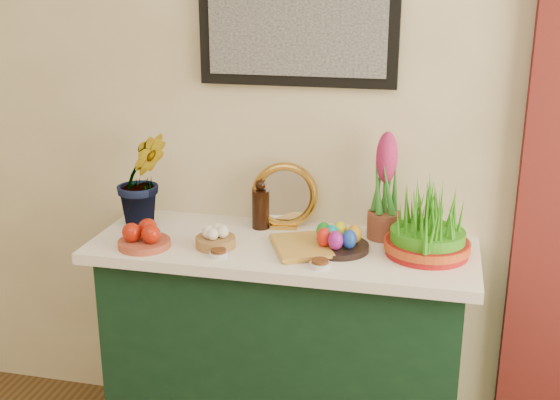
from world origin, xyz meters
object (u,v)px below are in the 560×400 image
object	(u,v)px
book	(275,248)
hyacinth_green	(142,164)
mirror	(285,196)
wheatgrass_sabzeh	(428,226)
sideboard	(283,355)

from	to	relation	value
book	hyacinth_green	bearing A→B (deg)	139.36
mirror	wheatgrass_sabzeh	distance (m)	0.57
hyacinth_green	book	xyz separation A→B (m)	(0.57, -0.17, -0.23)
wheatgrass_sabzeh	mirror	bearing A→B (deg)	163.48
hyacinth_green	wheatgrass_sabzeh	world-z (taller)	hyacinth_green
hyacinth_green	mirror	world-z (taller)	hyacinth_green
book	wheatgrass_sabzeh	size ratio (longest dim) A/B	0.83
mirror	book	world-z (taller)	mirror
mirror	book	bearing A→B (deg)	-84.45
hyacinth_green	book	size ratio (longest dim) A/B	1.97
sideboard	book	size ratio (longest dim) A/B	5.25
wheatgrass_sabzeh	sideboard	bearing A→B (deg)	-179.46
mirror	sideboard	bearing A→B (deg)	-78.95
hyacinth_green	book	bearing A→B (deg)	-54.06
hyacinth_green	wheatgrass_sabzeh	xyz separation A→B (m)	(1.09, -0.07, -0.14)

